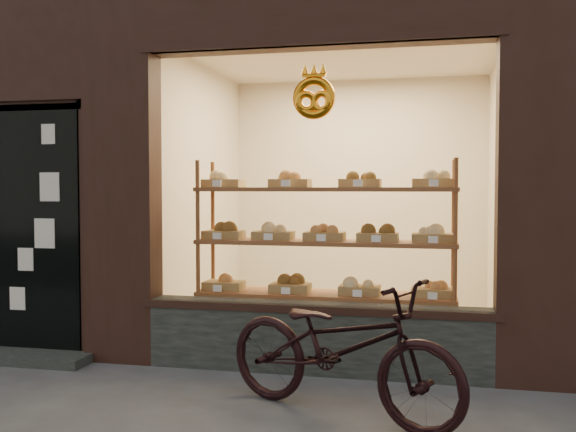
# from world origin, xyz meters

# --- Properties ---
(display_shelf) EXTENTS (2.20, 0.45, 1.70)m
(display_shelf) POSITION_xyz_m (0.45, 2.55, 0.87)
(display_shelf) COLOR brown
(display_shelf) RESTS_ON ground
(bicycle) EXTENTS (1.80, 1.22, 0.90)m
(bicycle) POSITION_xyz_m (0.77, 1.19, 0.45)
(bicycle) COLOR black
(bicycle) RESTS_ON ground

